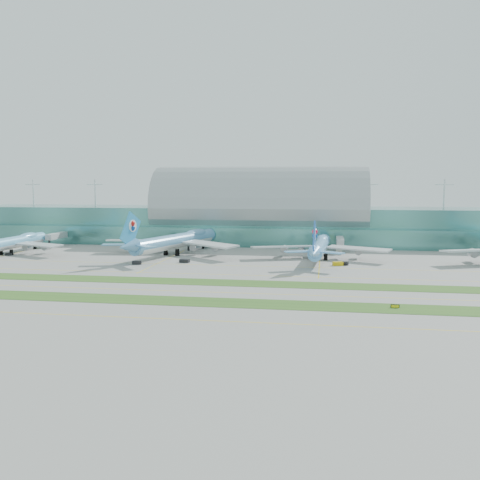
% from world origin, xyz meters
% --- Properties ---
extents(ground, '(700.00, 700.00, 0.00)m').
position_xyz_m(ground, '(0.00, 0.00, 0.00)').
color(ground, gray).
rests_on(ground, ground).
extents(terminal, '(340.00, 69.10, 36.00)m').
position_xyz_m(terminal, '(0.01, 128.79, 14.23)').
color(terminal, '#3D7A75').
rests_on(terminal, ground).
extents(grass_strip_near, '(420.00, 12.00, 0.08)m').
position_xyz_m(grass_strip_near, '(0.00, -28.00, 0.04)').
color(grass_strip_near, '#2D591E').
rests_on(grass_strip_near, ground).
extents(grass_strip_far, '(420.00, 12.00, 0.08)m').
position_xyz_m(grass_strip_far, '(0.00, 2.00, 0.04)').
color(grass_strip_far, '#2D591E').
rests_on(grass_strip_far, ground).
extents(taxiline_a, '(420.00, 0.35, 0.01)m').
position_xyz_m(taxiline_a, '(0.00, -48.00, 0.01)').
color(taxiline_a, yellow).
rests_on(taxiline_a, ground).
extents(taxiline_b, '(420.00, 0.35, 0.01)m').
position_xyz_m(taxiline_b, '(0.00, -14.00, 0.01)').
color(taxiline_b, yellow).
rests_on(taxiline_b, ground).
extents(taxiline_c, '(420.00, 0.35, 0.01)m').
position_xyz_m(taxiline_c, '(0.00, 18.00, 0.01)').
color(taxiline_c, yellow).
rests_on(taxiline_c, ground).
extents(taxiline_d, '(420.00, 0.35, 0.01)m').
position_xyz_m(taxiline_d, '(0.00, 40.00, 0.01)').
color(taxiline_d, yellow).
rests_on(taxiline_d, ground).
extents(airliner_a, '(59.21, 67.11, 18.49)m').
position_xyz_m(airliner_a, '(-111.43, 58.95, 5.70)').
color(airliner_a, '#62B0D9').
rests_on(airliner_a, ground).
extents(airliner_b, '(67.99, 78.75, 22.13)m').
position_xyz_m(airliner_b, '(-32.88, 70.30, 6.83)').
color(airliner_b, '#5B99C8').
rests_on(airliner_b, ground).
extents(airliner_c, '(61.75, 70.23, 19.32)m').
position_xyz_m(airliner_c, '(34.55, 65.61, 5.96)').
color(airliner_c, '#70B8F6').
rests_on(airliner_c, ground).
extents(gse_b, '(3.22, 2.28, 1.20)m').
position_xyz_m(gse_b, '(-109.56, 54.18, 0.60)').
color(gse_b, black).
rests_on(gse_b, ground).
extents(gse_c, '(4.12, 2.74, 1.50)m').
position_xyz_m(gse_c, '(-40.67, 36.87, 0.75)').
color(gse_c, black).
rests_on(gse_c, ground).
extents(gse_d, '(4.48, 2.97, 1.48)m').
position_xyz_m(gse_d, '(-22.35, 44.95, 0.74)').
color(gse_d, black).
rests_on(gse_d, ground).
extents(gse_e, '(4.52, 2.80, 1.56)m').
position_xyz_m(gse_e, '(41.98, 46.70, 0.78)').
color(gse_e, '#E5B80D').
rests_on(gse_e, ground).
extents(gse_f, '(3.64, 2.57, 1.47)m').
position_xyz_m(gse_f, '(44.61, 48.25, 0.74)').
color(gse_f, black).
rests_on(gse_f, ground).
extents(taxiway_sign_east, '(2.33, 0.33, 0.98)m').
position_xyz_m(taxiway_sign_east, '(55.59, -27.01, 0.49)').
color(taxiway_sign_east, black).
rests_on(taxiway_sign_east, ground).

